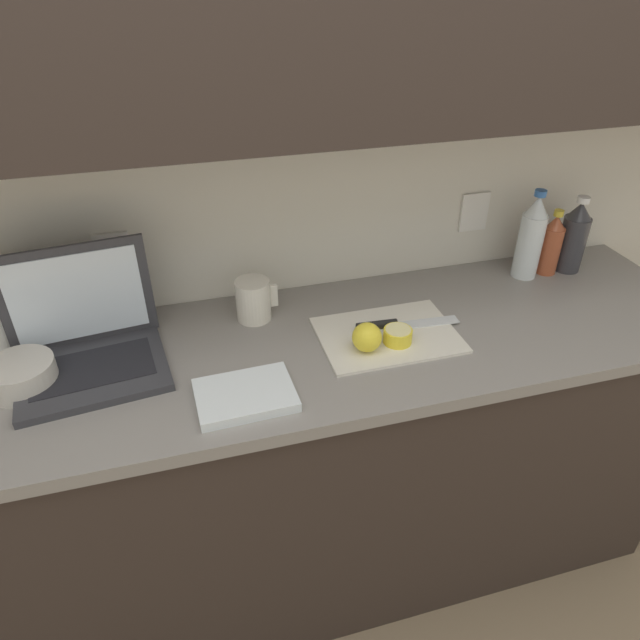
# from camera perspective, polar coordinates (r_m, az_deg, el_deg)

# --- Properties ---
(ground_plane) EXTENTS (12.00, 12.00, 0.00)m
(ground_plane) POSITION_cam_1_polar(r_m,az_deg,el_deg) (2.13, -4.73, -23.64)
(ground_plane) COLOR #847056
(ground_plane) RESTS_ON ground
(wall_back) EXTENTS (5.20, 0.38, 2.60)m
(wall_back) POSITION_cam_1_polar(r_m,az_deg,el_deg) (1.41, -9.92, 23.85)
(wall_back) COLOR silver
(wall_back) RESTS_ON ground_plane
(counter_unit) EXTENTS (2.54, 0.59, 0.92)m
(counter_unit) POSITION_cam_1_polar(r_m,az_deg,el_deg) (1.75, -6.20, -15.28)
(counter_unit) COLOR #332823
(counter_unit) RESTS_ON ground_plane
(laptop) EXTENTS (0.37, 0.31, 0.28)m
(laptop) POSITION_cam_1_polar(r_m,az_deg,el_deg) (1.48, -22.29, -1.91)
(laptop) COLOR #333338
(laptop) RESTS_ON counter_unit
(cutting_board) EXTENTS (0.36, 0.26, 0.01)m
(cutting_board) POSITION_cam_1_polar(r_m,az_deg,el_deg) (1.51, 6.78, -1.49)
(cutting_board) COLOR silver
(cutting_board) RESTS_ON counter_unit
(knife) EXTENTS (0.28, 0.05, 0.02)m
(knife) POSITION_cam_1_polar(r_m,az_deg,el_deg) (1.53, 7.01, -0.40)
(knife) COLOR silver
(knife) RESTS_ON cutting_board
(lemon_half_cut) EXTENTS (0.07, 0.07, 0.04)m
(lemon_half_cut) POSITION_cam_1_polar(r_m,az_deg,el_deg) (1.47, 7.77, -1.55)
(lemon_half_cut) COLOR yellow
(lemon_half_cut) RESTS_ON cutting_board
(lemon_whole_beside) EXTENTS (0.08, 0.08, 0.08)m
(lemon_whole_beside) POSITION_cam_1_polar(r_m,az_deg,el_deg) (1.42, 4.72, -1.73)
(lemon_whole_beside) COLOR yellow
(lemon_whole_beside) RESTS_ON cutting_board
(bottle_green_soda) EXTENTS (0.08, 0.08, 0.28)m
(bottle_green_soda) POSITION_cam_1_polar(r_m,az_deg,el_deg) (1.84, 20.33, 7.70)
(bottle_green_soda) COLOR silver
(bottle_green_soda) RESTS_ON counter_unit
(bottle_oil_tall) EXTENTS (0.06, 0.06, 0.21)m
(bottle_oil_tall) POSITION_cam_1_polar(r_m,az_deg,el_deg) (1.90, 22.11, 6.97)
(bottle_oil_tall) COLOR #A34C2D
(bottle_oil_tall) RESTS_ON counter_unit
(bottle_water_clear) EXTENTS (0.08, 0.08, 0.24)m
(bottle_water_clear) POSITION_cam_1_polar(r_m,az_deg,el_deg) (1.94, 24.01, 7.57)
(bottle_water_clear) COLOR #333338
(bottle_water_clear) RESTS_ON counter_unit
(measuring_cup) EXTENTS (0.11, 0.09, 0.11)m
(measuring_cup) POSITION_cam_1_polar(r_m,az_deg,el_deg) (1.56, -6.67, 2.01)
(measuring_cup) COLOR silver
(measuring_cup) RESTS_ON counter_unit
(bowl_white) EXTENTS (0.15, 0.15, 0.07)m
(bowl_white) POSITION_cam_1_polar(r_m,az_deg,el_deg) (1.49, -27.68, -4.91)
(bowl_white) COLOR beige
(bowl_white) RESTS_ON counter_unit
(dish_towel) EXTENTS (0.23, 0.17, 0.02)m
(dish_towel) POSITION_cam_1_polar(r_m,az_deg,el_deg) (1.31, -7.49, -7.46)
(dish_towel) COLOR white
(dish_towel) RESTS_ON counter_unit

